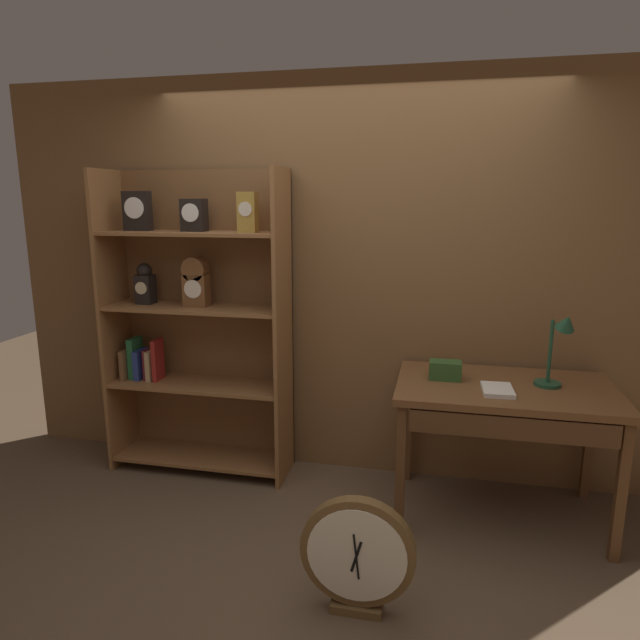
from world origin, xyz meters
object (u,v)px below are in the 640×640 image
object	(u,v)px
workbench	(505,402)
open_repair_manual	(498,390)
round_clock_large	(357,555)
toolbox_small	(445,370)
bookshelf	(195,322)
desk_lamp	(559,344)

from	to	relation	value
workbench	open_repair_manual	distance (m)	0.16
round_clock_large	toolbox_small	bearing A→B (deg)	70.52
bookshelf	toolbox_small	world-z (taller)	bookshelf
open_repair_manual	round_clock_large	distance (m)	1.17
desk_lamp	open_repair_manual	world-z (taller)	desk_lamp
workbench	round_clock_large	xyz separation A→B (m)	(-0.69, -0.93, -0.43)
open_repair_manual	round_clock_large	xyz separation A→B (m)	(-0.63, -0.83, -0.53)
bookshelf	toolbox_small	distance (m)	1.66
toolbox_small	bookshelf	bearing A→B (deg)	173.52
desk_lamp	workbench	bearing A→B (deg)	-171.63
workbench	open_repair_manual	bearing A→B (deg)	-117.57
desk_lamp	toolbox_small	world-z (taller)	desk_lamp
desk_lamp	open_repair_manual	distance (m)	0.42
toolbox_small	round_clock_large	xyz separation A→B (m)	(-0.35, -1.00, -0.57)
toolbox_small	open_repair_manual	distance (m)	0.33
bookshelf	toolbox_small	size ratio (longest dim) A/B	11.04
workbench	desk_lamp	world-z (taller)	desk_lamp
workbench	desk_lamp	size ratio (longest dim) A/B	2.75
bookshelf	open_repair_manual	distance (m)	1.96
round_clock_large	bookshelf	bearing A→B (deg)	137.30
bookshelf	desk_lamp	size ratio (longest dim) A/B	4.62
workbench	open_repair_manual	size ratio (longest dim) A/B	5.45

